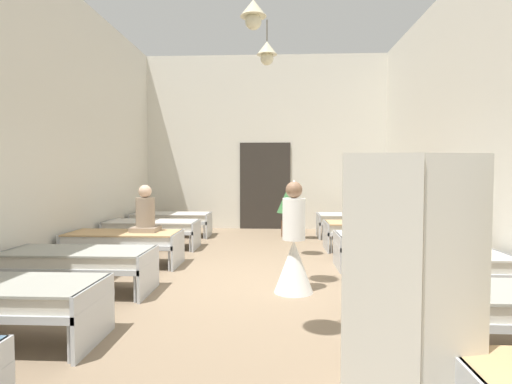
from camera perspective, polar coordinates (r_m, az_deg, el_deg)
The scene contains 16 objects.
ground_plane at distance 6.31m, azimuth -0.24°, elevation -12.33°, with size 7.23×11.64×0.10m, color #8C755B.
room_shell at distance 7.51m, azimuth 0.33°, elevation 9.10°, with size 7.03×11.24×4.82m.
bed_right_row_1 at distance 4.31m, azimuth 30.30°, elevation -13.20°, with size 1.90×0.84×0.57m.
bed_left_row_2 at distance 6.00m, azimuth -23.13°, elevation -8.57°, with size 1.90×0.84×0.57m.
bed_right_row_2 at distance 5.74m, azimuth 22.81°, elevation -9.07°, with size 1.90×0.84×0.57m.
bed_left_row_3 at distance 7.45m, azimuth -17.68°, elevation -6.28°, with size 1.90×0.84×0.57m.
bed_right_row_3 at distance 7.25m, azimuth 18.46°, elevation -6.55°, with size 1.90×0.84×0.57m.
bed_left_row_4 at distance 8.96m, azimuth -14.06°, elevation -4.71°, with size 1.90×0.84×0.57m.
bed_right_row_4 at distance 8.79m, azimuth 15.64°, elevation -4.88°, with size 1.90×0.84×0.57m.
bed_left_row_5 at distance 10.49m, azimuth -11.50°, elevation -3.59°, with size 1.90×0.84×0.57m.
bed_right_row_5 at distance 10.35m, azimuth 13.67°, elevation -3.70°, with size 1.90×0.84×0.57m.
nurse_near_aisle at distance 5.57m, azimuth 5.20°, elevation -8.28°, with size 0.52×0.52×1.49m.
nurse_mid_aisle at distance 3.19m, azimuth 16.20°, elevation -16.89°, with size 0.52×0.52×1.49m.
patient_seated_primary at distance 7.36m, azimuth -14.93°, elevation -2.97°, with size 0.44×0.44×0.80m.
potted_plant at distance 10.23m, azimuth 4.40°, elevation -1.81°, with size 0.54×0.54×1.23m.
privacy_screen at distance 2.59m, azimuth 25.97°, elevation -14.32°, with size 1.24×0.25×1.70m.
Camera 1 is at (0.33, -6.08, 1.60)m, focal length 29.18 mm.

